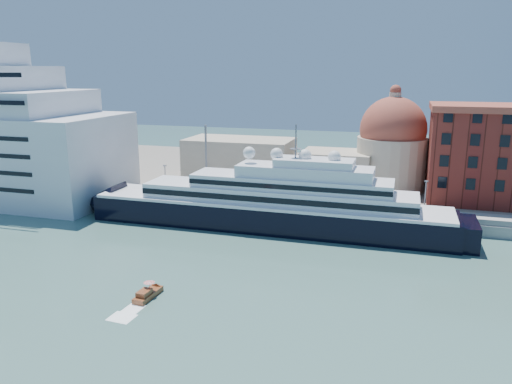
% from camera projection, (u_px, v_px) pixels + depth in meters
% --- Properties ---
extents(ground, '(400.00, 400.00, 0.00)m').
position_uv_depth(ground, '(243.00, 268.00, 85.57)').
color(ground, '#37605A').
rests_on(ground, ground).
extents(quay, '(180.00, 10.00, 2.50)m').
position_uv_depth(quay, '(288.00, 209.00, 116.89)').
color(quay, gray).
rests_on(quay, ground).
extents(land, '(260.00, 72.00, 2.00)m').
position_uv_depth(land, '(318.00, 176.00, 155.08)').
color(land, slate).
rests_on(land, ground).
extents(quay_fence, '(180.00, 0.10, 1.20)m').
position_uv_depth(quay_fence, '(284.00, 207.00, 112.27)').
color(quay_fence, slate).
rests_on(quay_fence, quay).
extents(superyacht, '(87.54, 12.14, 26.16)m').
position_uv_depth(superyacht, '(256.00, 206.00, 107.13)').
color(superyacht, black).
rests_on(superyacht, ground).
extents(service_barge, '(11.56, 5.27, 2.51)m').
position_uv_depth(service_barge, '(124.00, 216.00, 113.58)').
color(service_barge, white).
rests_on(service_barge, ground).
extents(water_taxi, '(2.25, 5.84, 2.73)m').
position_uv_depth(water_taxi, '(147.00, 294.00, 74.21)').
color(water_taxi, maroon).
rests_on(water_taxi, ground).
extents(church, '(66.00, 18.00, 25.50)m').
position_uv_depth(church, '(332.00, 154.00, 134.86)').
color(church, beige).
rests_on(church, land).
extents(lamp_posts, '(120.80, 2.40, 18.00)m').
position_uv_depth(lamp_posts, '(234.00, 172.00, 116.78)').
color(lamp_posts, slate).
rests_on(lamp_posts, quay).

